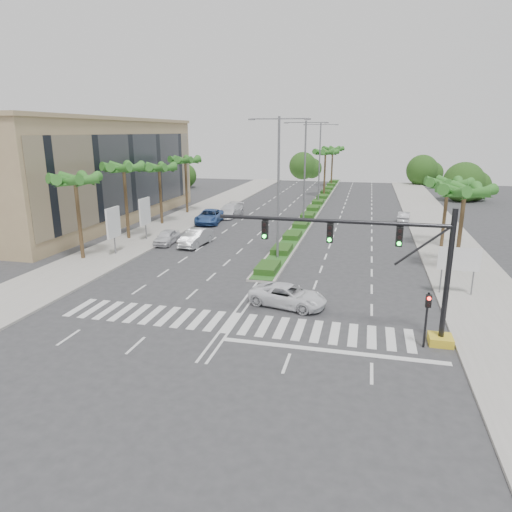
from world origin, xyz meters
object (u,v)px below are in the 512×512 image
(car_crossing, at_px, (288,296))
(car_right, at_px, (404,217))
(car_parked_c, at_px, (209,216))
(car_parked_d, at_px, (230,211))
(car_parked_a, at_px, (167,237))
(car_parked_b, at_px, (196,237))

(car_crossing, xyz_separation_m, car_right, (9.04, 30.99, -0.03))
(car_crossing, bearing_deg, car_parked_c, 42.90)
(car_parked_d, bearing_deg, car_parked_a, -92.13)
(car_parked_d, relative_size, car_crossing, 1.15)
(car_crossing, bearing_deg, car_parked_b, 53.47)
(car_parked_c, distance_m, car_crossing, 28.40)
(car_right, bearing_deg, car_parked_a, 42.48)
(car_parked_c, xyz_separation_m, car_right, (23.04, 6.29, -0.17))
(car_parked_b, height_order, car_parked_d, car_parked_d)
(car_parked_a, height_order, car_parked_c, car_parked_c)
(car_parked_a, relative_size, car_crossing, 0.83)
(car_crossing, relative_size, car_right, 1.24)
(car_crossing, height_order, car_right, car_crossing)
(car_parked_b, height_order, car_crossing, car_parked_b)
(car_parked_b, relative_size, car_crossing, 0.99)
(car_parked_b, bearing_deg, car_right, 45.46)
(car_parked_d, distance_m, car_crossing, 32.08)
(car_parked_a, distance_m, car_parked_d, 15.92)
(car_parked_a, relative_size, car_parked_c, 0.69)
(car_parked_d, xyz_separation_m, car_crossing, (12.83, -29.41, -0.14))
(car_crossing, distance_m, car_right, 32.28)
(car_parked_b, height_order, car_right, car_parked_b)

